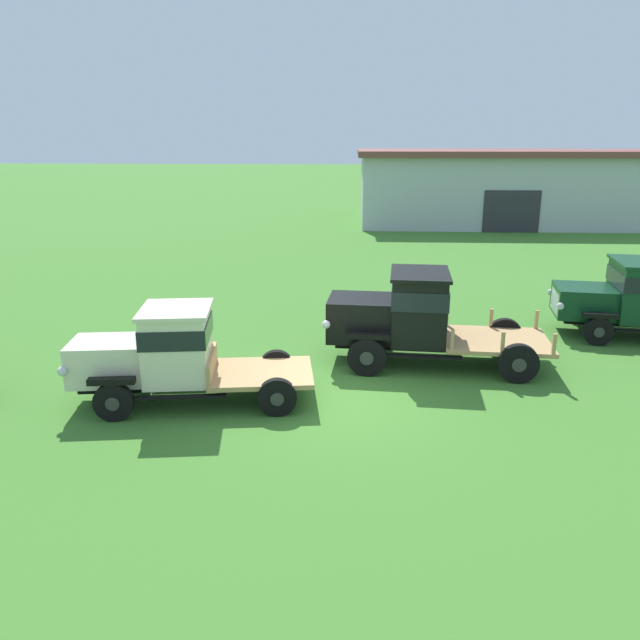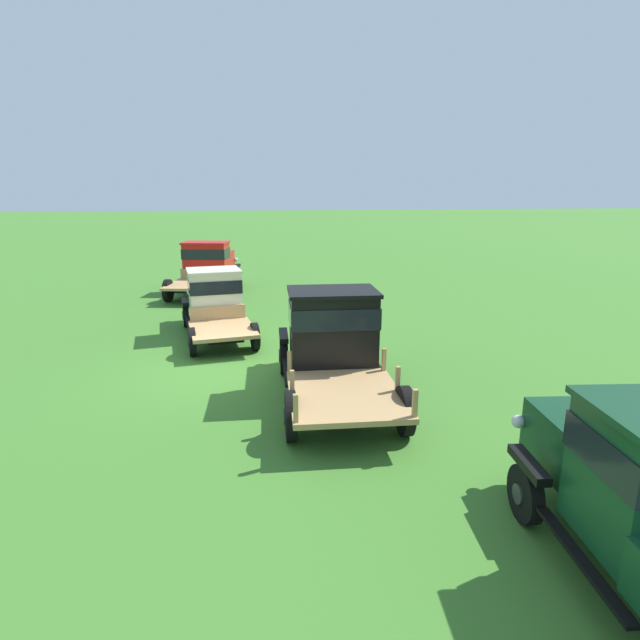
% 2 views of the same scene
% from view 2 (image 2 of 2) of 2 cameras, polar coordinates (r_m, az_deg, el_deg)
% --- Properties ---
extents(ground_plane, '(240.00, 240.00, 0.00)m').
position_cam_2_polar(ground_plane, '(12.74, -10.51, -5.38)').
color(ground_plane, '#3D7528').
extents(vintage_truck_foreground_near, '(5.79, 3.21, 2.20)m').
position_cam_2_polar(vintage_truck_foreground_near, '(22.82, -12.61, 6.16)').
color(vintage_truck_foreground_near, black).
rests_on(vintage_truck_foreground_near, ground).
extents(vintage_truck_second_in_line, '(5.10, 2.36, 2.02)m').
position_cam_2_polar(vintage_truck_second_in_line, '(15.78, -11.99, 2.37)').
color(vintage_truck_second_in_line, black).
rests_on(vintage_truck_second_in_line, ground).
extents(vintage_truck_midrow_center, '(5.43, 2.57, 2.26)m').
position_cam_2_polar(vintage_truck_midrow_center, '(10.97, 1.31, -1.79)').
color(vintage_truck_midrow_center, black).
rests_on(vintage_truck_midrow_center, ground).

